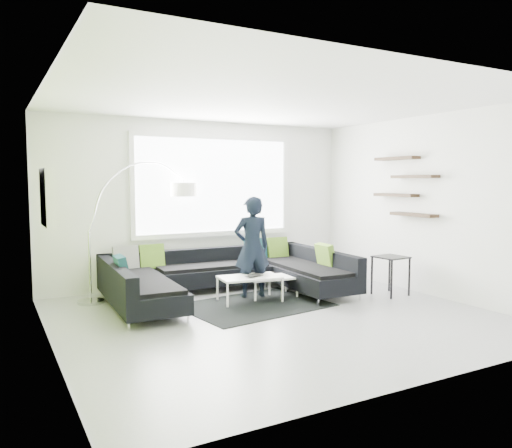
{
  "coord_description": "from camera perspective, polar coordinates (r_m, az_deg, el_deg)",
  "views": [
    {
      "loc": [
        -3.31,
        -5.53,
        1.79
      ],
      "look_at": [
        0.18,
        0.9,
        1.15
      ],
      "focal_mm": 35.0,
      "sensor_mm": 36.0,
      "label": 1
    }
  ],
  "objects": [
    {
      "name": "ground",
      "position": [
        6.69,
        2.35,
        -10.52
      ],
      "size": [
        5.5,
        5.5,
        0.0
      ],
      "primitive_type": "plane",
      "color": "gray",
      "rests_on": "ground"
    },
    {
      "name": "room_shell",
      "position": [
        6.64,
        1.78,
        5.17
      ],
      "size": [
        5.54,
        5.04,
        2.82
      ],
      "color": "silver",
      "rests_on": "ground"
    },
    {
      "name": "sectional_sofa",
      "position": [
        7.62,
        -3.19,
        -6.0
      ],
      "size": [
        3.61,
        2.31,
        0.76
      ],
      "rotation": [
        0.0,
        0.0,
        -0.04
      ],
      "color": "black",
      "rests_on": "ground"
    },
    {
      "name": "rug",
      "position": [
        7.25,
        -0.15,
        -9.25
      ],
      "size": [
        2.15,
        1.69,
        0.01
      ],
      "primitive_type": "cube",
      "rotation": [
        0.0,
        0.0,
        0.13
      ],
      "color": "black",
      "rests_on": "ground"
    },
    {
      "name": "coffee_table",
      "position": [
        7.58,
        0.55,
        -7.19
      ],
      "size": [
        1.22,
        0.79,
        0.38
      ],
      "primitive_type": "cube",
      "rotation": [
        0.0,
        0.0,
        -0.11
      ],
      "color": "white",
      "rests_on": "ground"
    },
    {
      "name": "arc_lamp",
      "position": [
        7.59,
        -18.56,
        -0.88
      ],
      "size": [
        2.11,
        1.3,
        2.09
      ],
      "primitive_type": null,
      "rotation": [
        0.0,
        0.0,
        0.23
      ],
      "color": "silver",
      "rests_on": "ground"
    },
    {
      "name": "side_table",
      "position": [
        8.1,
        15.11,
        -5.73
      ],
      "size": [
        0.48,
        0.48,
        0.61
      ],
      "primitive_type": "cube",
      "rotation": [
        0.0,
        0.0,
        0.08
      ],
      "color": "black",
      "rests_on": "ground"
    },
    {
      "name": "person",
      "position": [
        7.62,
        -0.47,
        -2.66
      ],
      "size": [
        0.68,
        0.55,
        1.55
      ],
      "primitive_type": "imported",
      "rotation": [
        0.0,
        0.0,
        2.98
      ],
      "color": "black",
      "rests_on": "ground"
    },
    {
      "name": "laptop",
      "position": [
        7.36,
        0.03,
        -5.97
      ],
      "size": [
        0.5,
        0.49,
        0.03
      ],
      "primitive_type": "imported",
      "rotation": [
        0.0,
        0.0,
        0.51
      ],
      "color": "black",
      "rests_on": "coffee_table"
    }
  ]
}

